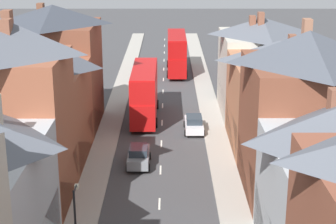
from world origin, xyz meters
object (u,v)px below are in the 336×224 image
object	(u,v)px
double_decker_bus_lead	(175,52)
car_parked_left_a	(192,124)
car_parked_right_a	(137,156)
double_decker_bus_mid_street	(142,92)

from	to	relation	value
double_decker_bus_lead	car_parked_left_a	bearing A→B (deg)	-86.96
car_parked_left_a	car_parked_right_a	bearing A→B (deg)	-120.44
double_decker_bus_lead	double_decker_bus_mid_street	xyz separation A→B (m)	(-3.60, -20.41, 0.00)
double_decker_bus_lead	double_decker_bus_mid_street	distance (m)	20.72
double_decker_bus_lead	car_parked_right_a	xyz separation A→B (m)	(-3.59, -32.97, -1.96)
car_parked_right_a	double_decker_bus_mid_street	bearing A→B (deg)	90.04
double_decker_bus_lead	car_parked_left_a	xyz separation A→B (m)	(1.31, -24.63, -2.00)
car_parked_left_a	double_decker_bus_mid_street	bearing A→B (deg)	139.31
double_decker_bus_mid_street	car_parked_left_a	bearing A→B (deg)	-40.69
double_decker_bus_lead	car_parked_right_a	world-z (taller)	double_decker_bus_lead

